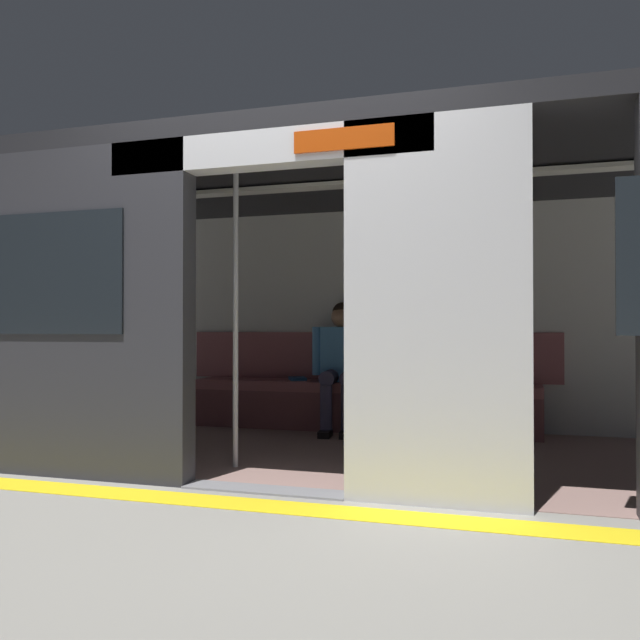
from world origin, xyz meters
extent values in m
plane|color=gray|center=(0.00, 0.00, 0.00)|extent=(60.00, 60.00, 0.00)
cube|color=yellow|center=(0.00, 0.30, 0.00)|extent=(8.00, 0.24, 0.01)
cube|color=silver|center=(-0.97, 0.02, 1.03)|extent=(0.97, 0.12, 2.05)
cube|color=black|center=(-0.97, 0.03, 1.27)|extent=(0.53, 0.02, 0.55)
cube|color=#2D2D33|center=(1.84, 0.00, 1.03)|extent=(2.71, 0.16, 2.05)
cube|color=black|center=(1.44, 0.09, 1.27)|extent=(1.10, 0.02, 0.76)
cube|color=silver|center=(0.00, 0.00, 1.95)|extent=(1.94, 0.16, 0.20)
cube|color=#BF3F0C|center=(-0.49, 0.09, 1.95)|extent=(0.56, 0.02, 0.12)
cube|color=black|center=(0.00, -1.31, 2.11)|extent=(6.40, 2.77, 0.12)
cube|color=gray|center=(0.00, -1.31, 0.00)|extent=(6.08, 2.61, 0.01)
cube|color=silver|center=(0.00, -2.61, 1.03)|extent=(6.08, 0.10, 2.05)
cube|color=#935156|center=(0.00, -2.55, 0.67)|extent=(3.52, 0.06, 0.45)
cube|color=white|center=(0.00, -1.31, 2.02)|extent=(4.48, 0.16, 0.03)
cube|color=gray|center=(0.00, 0.00, 0.01)|extent=(0.97, 0.19, 0.01)
cube|color=#935156|center=(0.00, -2.33, 0.40)|extent=(3.16, 0.44, 0.09)
cube|color=brown|center=(0.00, -2.13, 0.18)|extent=(3.16, 0.04, 0.35)
cube|color=#4C8CC6|center=(0.16, -2.31, 0.69)|extent=(0.41, 0.27, 0.50)
sphere|color=#8C664C|center=(0.16, -2.31, 1.04)|extent=(0.21, 0.21, 0.21)
sphere|color=black|center=(0.16, -2.32, 1.07)|extent=(0.19, 0.19, 0.19)
cylinder|color=#4C8CC6|center=(-0.07, -2.31, 0.72)|extent=(0.08, 0.08, 0.44)
cylinder|color=#4C8CC6|center=(0.39, -2.25, 0.72)|extent=(0.08, 0.08, 0.44)
cylinder|color=#38334C|center=(0.05, -2.12, 0.49)|extent=(0.19, 0.41, 0.14)
cylinder|color=#38334C|center=(0.23, -2.10, 0.49)|extent=(0.19, 0.41, 0.14)
cylinder|color=#38334C|center=(0.02, -1.93, 0.24)|extent=(0.10, 0.10, 0.40)
cylinder|color=#38334C|center=(0.20, -1.90, 0.24)|extent=(0.10, 0.10, 0.40)
cube|color=black|center=(0.02, -1.88, 0.03)|extent=(0.13, 0.23, 0.06)
cube|color=black|center=(0.19, -1.85, 0.03)|extent=(0.13, 0.23, 0.06)
cube|color=maroon|center=(-0.23, -2.32, 0.53)|extent=(0.26, 0.14, 0.17)
cube|color=maroon|center=(-0.23, -2.24, 0.52)|extent=(0.02, 0.01, 0.14)
cube|color=#26598C|center=(0.61, -2.34, 0.46)|extent=(0.23, 0.26, 0.03)
cylinder|color=silver|center=(0.43, -0.53, 1.02)|extent=(0.04, 0.04, 2.03)
cylinder|color=silver|center=(-0.43, -0.59, 1.02)|extent=(0.04, 0.04, 2.03)
camera|label=1|loc=(-1.39, 3.49, 0.92)|focal=36.75mm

